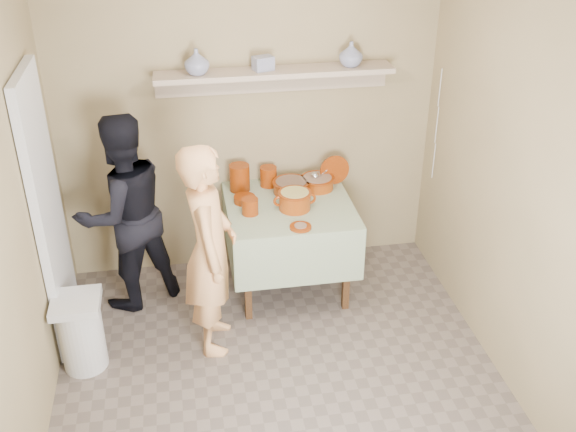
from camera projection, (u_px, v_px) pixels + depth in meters
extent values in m
plane|color=#65574F|center=(285.00, 398.00, 4.43)|extent=(3.50, 3.50, 0.00)
cube|color=silver|center=(49.00, 215.00, 4.55)|extent=(0.06, 0.70, 2.00)
cylinder|color=#6D2102|center=(240.00, 178.00, 5.36)|extent=(0.16, 0.16, 0.22)
cylinder|color=#6D2102|center=(268.00, 176.00, 5.44)|extent=(0.14, 0.14, 0.16)
cylinder|color=#6D2102|center=(250.00, 206.00, 5.03)|extent=(0.13, 0.13, 0.13)
cylinder|color=#6D2102|center=(245.00, 199.00, 5.21)|extent=(0.17, 0.17, 0.05)
cylinder|color=#6D2102|center=(335.00, 170.00, 5.45)|extent=(0.25, 0.05, 0.25)
imported|color=navy|center=(351.00, 54.00, 5.06)|extent=(0.20, 0.20, 0.19)
imported|color=navy|center=(197.00, 62.00, 4.88)|extent=(0.26, 0.26, 0.19)
cube|color=navy|center=(263.00, 63.00, 4.99)|extent=(0.17, 0.14, 0.10)
imported|color=#E8A264|center=(210.00, 250.00, 4.58)|extent=(0.42, 0.60, 1.55)
imported|color=black|center=(124.00, 213.00, 5.03)|extent=(0.95, 0.88, 1.56)
cube|color=#97845C|center=(248.00, 118.00, 5.32)|extent=(3.00, 0.02, 2.60)
cube|color=#97845C|center=(5.00, 251.00, 3.58)|extent=(0.02, 3.50, 2.60)
cube|color=#97845C|center=(533.00, 206.00, 4.02)|extent=(0.02, 3.50, 2.60)
cube|color=#4C2D16|center=(248.00, 279.00, 5.02)|extent=(0.05, 0.05, 0.71)
cube|color=#4C2D16|center=(347.00, 270.00, 5.13)|extent=(0.05, 0.05, 0.71)
cube|color=#4C2D16|center=(237.00, 229.00, 5.67)|extent=(0.05, 0.05, 0.71)
cube|color=#4C2D16|center=(325.00, 221.00, 5.78)|extent=(0.05, 0.05, 0.71)
cube|color=#4C2D16|center=(289.00, 207.00, 5.22)|extent=(0.90, 0.90, 0.04)
cube|color=#2C591E|center=(289.00, 204.00, 5.21)|extent=(0.96, 0.96, 0.01)
cube|color=#2C591E|center=(300.00, 261.00, 4.90)|extent=(0.96, 0.01, 0.44)
cube|color=#2C591E|center=(280.00, 200.00, 5.72)|extent=(0.96, 0.01, 0.44)
cube|color=#2C591E|center=(228.00, 233.00, 5.24)|extent=(0.01, 0.96, 0.44)
cube|color=#2C591E|center=(348.00, 223.00, 5.38)|extent=(0.01, 0.96, 0.44)
cylinder|color=maroon|center=(291.00, 187.00, 5.35)|extent=(0.28, 0.28, 0.09)
cylinder|color=#6D2102|center=(291.00, 182.00, 5.33)|extent=(0.30, 0.30, 0.01)
cylinder|color=brown|center=(291.00, 184.00, 5.34)|extent=(0.25, 0.25, 0.05)
cylinder|color=maroon|center=(317.00, 183.00, 5.41)|extent=(0.26, 0.26, 0.09)
cylinder|color=#6D2102|center=(317.00, 178.00, 5.39)|extent=(0.28, 0.28, 0.01)
cylinder|color=#8C6B54|center=(317.00, 180.00, 5.40)|extent=(0.23, 0.23, 0.05)
cylinder|color=silver|center=(323.00, 174.00, 5.26)|extent=(0.01, 0.22, 0.16)
sphere|color=silver|center=(315.00, 176.00, 5.39)|extent=(0.07, 0.07, 0.07)
cylinder|color=maroon|center=(295.00, 201.00, 5.09)|extent=(0.24, 0.24, 0.14)
cylinder|color=#6D2102|center=(295.00, 193.00, 5.06)|extent=(0.25, 0.25, 0.01)
cylinder|color=tan|center=(295.00, 195.00, 5.07)|extent=(0.21, 0.21, 0.05)
torus|color=#6D2102|center=(279.00, 201.00, 5.07)|extent=(0.09, 0.02, 0.09)
torus|color=#6D2102|center=(310.00, 199.00, 5.11)|extent=(0.09, 0.02, 0.09)
cylinder|color=#6D2102|center=(301.00, 227.00, 4.87)|extent=(0.16, 0.16, 0.02)
cylinder|color=#8C6B54|center=(301.00, 226.00, 4.86)|extent=(0.09, 0.09, 0.01)
cube|color=tan|center=(275.00, 72.00, 5.03)|extent=(1.80, 0.25, 0.04)
cube|color=tan|center=(273.00, 80.00, 5.18)|extent=(1.80, 0.02, 0.18)
cylinder|color=silver|center=(82.00, 336.00, 4.60)|extent=(0.30, 0.30, 0.50)
cube|color=silver|center=(76.00, 303.00, 4.46)|extent=(0.32, 0.32, 0.06)
cylinder|color=silver|center=(440.00, 88.00, 5.19)|extent=(0.01, 0.01, 0.30)
cylinder|color=silver|center=(437.00, 125.00, 5.32)|extent=(0.01, 0.01, 0.30)
cylinder|color=silver|center=(434.00, 161.00, 5.45)|extent=(0.01, 0.01, 0.30)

